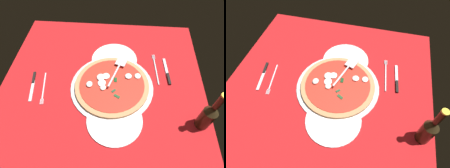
% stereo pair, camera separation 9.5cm
% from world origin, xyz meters
% --- Properties ---
extents(ground_plane, '(1.02, 1.02, 0.01)m').
position_xyz_m(ground_plane, '(0.00, 0.00, -0.00)').
color(ground_plane, red).
extents(checker_pattern, '(1.02, 1.02, 0.00)m').
position_xyz_m(checker_pattern, '(-0.00, 0.00, 0.00)').
color(checker_pattern, silver).
rests_on(checker_pattern, ground_plane).
extents(pizza_pan, '(0.41, 0.41, 0.01)m').
position_xyz_m(pizza_pan, '(-0.00, 0.05, 0.01)').
color(pizza_pan, silver).
rests_on(pizza_pan, ground_plane).
extents(dinner_plate_left, '(0.25, 0.25, 0.01)m').
position_xyz_m(dinner_plate_left, '(-0.19, 0.05, 0.01)').
color(dinner_plate_left, white).
rests_on(dinner_plate_left, ground_plane).
extents(dinner_plate_right, '(0.25, 0.25, 0.01)m').
position_xyz_m(dinner_plate_right, '(0.18, 0.08, 0.01)').
color(dinner_plate_right, white).
rests_on(dinner_plate_right, ground_plane).
extents(pizza, '(0.37, 0.37, 0.03)m').
position_xyz_m(pizza, '(-0.01, 0.05, 0.02)').
color(pizza, tan).
rests_on(pizza, pizza_pan).
extents(pizza_server, '(0.24, 0.11, 0.01)m').
position_xyz_m(pizza_server, '(-0.10, 0.08, 0.04)').
color(pizza_server, silver).
rests_on(pizza_server, pizza).
extents(place_setting_near, '(0.22, 0.16, 0.01)m').
position_xyz_m(place_setting_near, '(0.02, -0.32, 0.00)').
color(place_setting_near, silver).
rests_on(place_setting_near, ground_plane).
extents(place_setting_far, '(0.21, 0.14, 0.01)m').
position_xyz_m(place_setting_far, '(-0.12, 0.31, 0.00)').
color(place_setting_far, white).
rests_on(place_setting_far, ground_plane).
extents(beer_bottle, '(0.06, 0.06, 0.23)m').
position_xyz_m(beer_bottle, '(0.17, 0.46, 0.09)').
color(beer_bottle, '#302514').
rests_on(beer_bottle, ground_plane).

